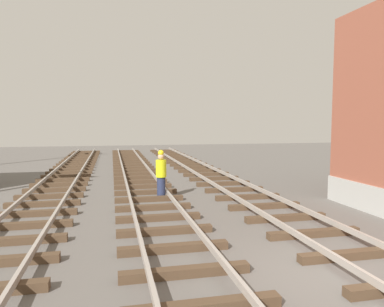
{
  "coord_description": "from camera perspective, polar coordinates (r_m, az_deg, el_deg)",
  "views": [
    {
      "loc": [
        -4.11,
        -5.81,
        2.91
      ],
      "look_at": [
        -0.23,
        11.61,
        1.36
      ],
      "focal_mm": 33.87,
      "sensor_mm": 36.0,
      "label": 1
    }
  ],
  "objects": [
    {
      "name": "track_worker_foreground",
      "position": [
        13.7,
        -4.89,
        -3.37
      ],
      "size": [
        0.4,
        0.4,
        1.87
      ],
      "color": "#262D4C",
      "rests_on": "ground"
    },
    {
      "name": "track_near_building",
      "position": [
        8.14,
        27.32,
        -15.59
      ],
      "size": [
        2.5,
        61.19,
        0.32
      ],
      "color": "#4C3826",
      "rests_on": "ground"
    },
    {
      "name": "ground_plane",
      "position": [
        7.69,
        22.02,
        -17.66
      ],
      "size": [
        80.0,
        80.0,
        0.0
      ],
      "primitive_type": "plane",
      "color": "#605B56"
    },
    {
      "name": "track_centre",
      "position": [
        6.58,
        0.19,
        -20.11
      ],
      "size": [
        2.5,
        61.19,
        0.32
      ],
      "color": "#4C3826",
      "rests_on": "ground"
    }
  ]
}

